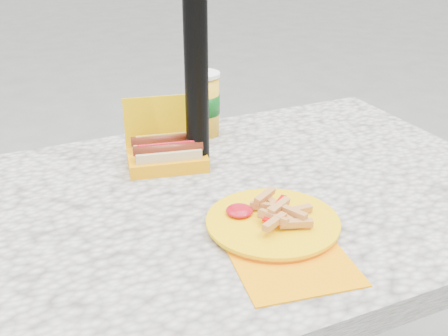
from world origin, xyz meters
name	(u,v)px	position (x,y,z in m)	size (l,w,h in m)	color
picnic_table	(229,241)	(0.00, 0.00, 0.64)	(1.20, 0.80, 0.75)	beige
umbrella_pole	(195,2)	(0.00, 0.16, 1.10)	(0.05, 0.05, 2.20)	black
hotdog_box	(167,152)	(-0.06, 0.18, 0.78)	(0.19, 0.16, 0.14)	#FFC200
fries_plate	(274,224)	(0.02, -0.15, 0.76)	(0.25, 0.33, 0.05)	#FF9400
soda_cup	(203,104)	(0.08, 0.32, 0.83)	(0.08, 0.08, 0.16)	yellow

